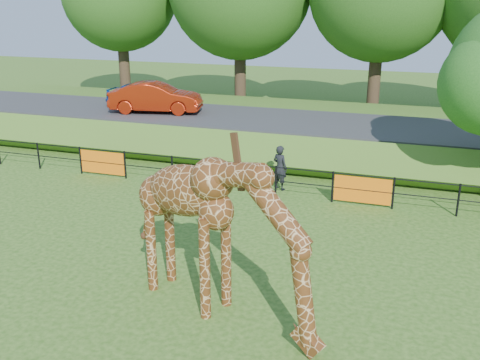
{
  "coord_description": "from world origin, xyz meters",
  "views": [
    {
      "loc": [
        4.45,
        -9.25,
        6.61
      ],
      "look_at": [
        0.14,
        3.63,
        2.0
      ],
      "focal_mm": 40.0,
      "sensor_mm": 36.0,
      "label": 1
    }
  ],
  "objects_px": {
    "visitor": "(280,168)",
    "giraffe": "(221,237)",
    "car_blue": "(144,95)",
    "car_red": "(156,97)"
  },
  "relations": [
    {
      "from": "car_red",
      "to": "visitor",
      "type": "height_order",
      "value": "car_red"
    },
    {
      "from": "car_red",
      "to": "car_blue",
      "type": "bearing_deg",
      "value": 40.07
    },
    {
      "from": "visitor",
      "to": "giraffe",
      "type": "bearing_deg",
      "value": 120.36
    },
    {
      "from": "giraffe",
      "to": "car_blue",
      "type": "distance_m",
      "value": 17.0
    },
    {
      "from": "giraffe",
      "to": "car_red",
      "type": "xyz_separation_m",
      "value": [
        -8.27,
        13.27,
        0.29
      ]
    },
    {
      "from": "giraffe",
      "to": "visitor",
      "type": "relative_size",
      "value": 3.14
    },
    {
      "from": "car_blue",
      "to": "car_red",
      "type": "bearing_deg",
      "value": -129.4
    },
    {
      "from": "car_blue",
      "to": "visitor",
      "type": "relative_size",
      "value": 2.25
    },
    {
      "from": "giraffe",
      "to": "car_red",
      "type": "bearing_deg",
      "value": 144.11
    },
    {
      "from": "giraffe",
      "to": "visitor",
      "type": "height_order",
      "value": "giraffe"
    }
  ]
}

